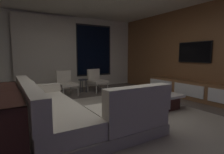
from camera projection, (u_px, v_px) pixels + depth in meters
The scene contains 13 objects.
floor at pixel (112, 117), 3.68m from camera, with size 9.20×9.20×0.00m, color #564C44.
back_wall_with_window at pixel (60, 53), 6.56m from camera, with size 6.60×0.30×2.70m.
media_wall at pixel (204, 52), 5.08m from camera, with size 0.12×7.80×2.70m.
area_rug at pixel (129, 115), 3.77m from camera, with size 3.20×3.80×0.01m, color gray.
sectional_couch at pixel (69, 113), 3.01m from camera, with size 1.98×2.50×0.82m.
coffee_table at pixel (149, 100), 4.32m from camera, with size 1.16×1.16×0.36m.
book_stack_on_coffee_table at pixel (157, 93), 4.20m from camera, with size 0.26×0.20×0.05m.
accent_chair_near_window at pixel (96, 79), 6.22m from camera, with size 0.63×0.65×0.78m.
accent_chair_by_curtain at pixel (66, 82), 5.62m from camera, with size 0.61×0.63×0.78m.
side_stool at pixel (83, 82), 6.02m from camera, with size 0.32×0.32×0.46m.
media_console at pixel (194, 91), 5.11m from camera, with size 0.46×3.10×0.52m.
mounted_tv at pixel (194, 52), 5.24m from camera, with size 0.05×1.04×0.60m.
console_table_behind_couch at pixel (6, 113), 2.64m from camera, with size 0.40×2.10×0.74m.
Camera 1 is at (-1.84, -3.04, 1.26)m, focal length 28.76 mm.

